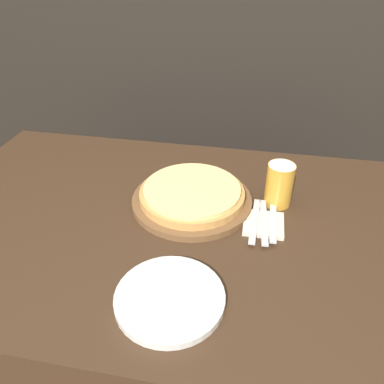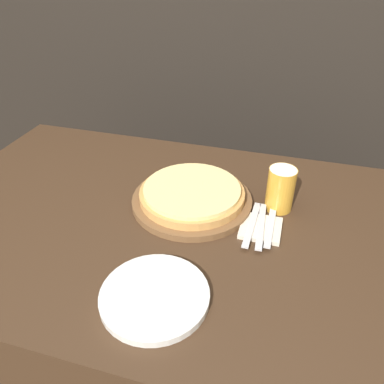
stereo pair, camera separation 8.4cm
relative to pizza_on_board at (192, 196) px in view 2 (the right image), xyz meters
name	(u,v)px [view 2 (the right image)]	position (x,y,z in m)	size (l,w,h in m)	color
ground_plane	(179,366)	(-0.03, -0.09, -0.76)	(12.00, 12.00, 0.00)	#473828
dining_table	(177,305)	(-0.03, -0.09, -0.39)	(1.52, 0.93, 0.74)	#3D2819
pizza_on_board	(192,196)	(0.00, 0.00, 0.00)	(0.36, 0.36, 0.06)	brown
beer_glass	(281,188)	(0.25, 0.05, 0.05)	(0.08, 0.08, 0.13)	gold
dinner_plate	(155,296)	(0.02, -0.37, -0.02)	(0.24, 0.24, 0.02)	silver
napkin_stack	(261,228)	(0.21, -0.07, -0.02)	(0.11, 0.11, 0.01)	beige
fork	(252,224)	(0.19, -0.07, -0.01)	(0.02, 0.20, 0.00)	silver
dinner_knife	(261,226)	(0.21, -0.07, -0.01)	(0.03, 0.20, 0.00)	silver
spoon	(270,227)	(0.24, -0.07, -0.01)	(0.02, 0.17, 0.00)	silver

